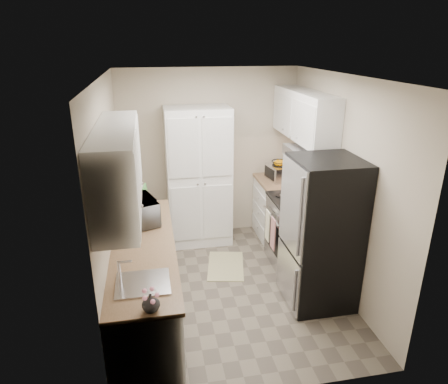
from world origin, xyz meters
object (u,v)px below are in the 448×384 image
(refrigerator, at_px, (322,233))
(wine_bottle, at_px, (134,195))
(toaster_oven, at_px, (279,173))
(pantry_cabinet, at_px, (199,177))
(microwave, at_px, (139,211))
(electric_range, at_px, (297,231))

(refrigerator, distance_m, wine_bottle, 2.25)
(wine_bottle, height_order, toaster_oven, wine_bottle)
(pantry_cabinet, relative_size, wine_bottle, 5.87)
(pantry_cabinet, xyz_separation_m, refrigerator, (1.14, -1.73, -0.15))
(microwave, height_order, wine_bottle, wine_bottle)
(microwave, xyz_separation_m, wine_bottle, (-0.06, 0.45, 0.03))
(wine_bottle, bearing_deg, pantry_cabinet, 41.12)
(electric_range, distance_m, toaster_oven, 1.00)
(electric_range, bearing_deg, pantry_cabinet, 141.78)
(toaster_oven, bearing_deg, electric_range, -99.51)
(electric_range, bearing_deg, microwave, -171.63)
(refrigerator, xyz_separation_m, microwave, (-1.96, 0.51, 0.21))
(wine_bottle, bearing_deg, refrigerator, -25.22)
(pantry_cabinet, bearing_deg, wine_bottle, -138.88)
(wine_bottle, bearing_deg, electric_range, -4.26)
(electric_range, relative_size, microwave, 2.22)
(electric_range, bearing_deg, wine_bottle, 175.74)
(electric_range, distance_m, microwave, 2.10)
(pantry_cabinet, bearing_deg, microwave, -123.94)
(electric_range, height_order, refrigerator, refrigerator)
(electric_range, bearing_deg, toaster_oven, 89.78)
(pantry_cabinet, relative_size, refrigerator, 1.18)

